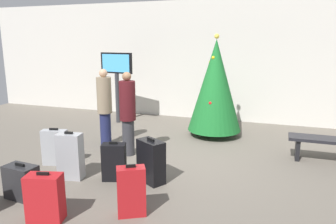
# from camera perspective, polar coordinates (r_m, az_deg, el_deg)

# --- Properties ---
(ground_plane) EXTENTS (16.00, 16.00, 0.00)m
(ground_plane) POSITION_cam_1_polar(r_m,az_deg,el_deg) (6.51, 2.29, -8.40)
(ground_plane) COLOR #665E54
(back_wall) EXTENTS (16.00, 0.20, 3.50)m
(back_wall) POSITION_cam_1_polar(r_m,az_deg,el_deg) (9.69, 8.83, 8.92)
(back_wall) COLOR beige
(back_wall) RESTS_ON ground_plane
(holiday_tree) EXTENTS (1.30, 1.30, 2.49)m
(holiday_tree) POSITION_cam_1_polar(r_m,az_deg,el_deg) (7.92, 8.38, 4.66)
(holiday_tree) COLOR #4C3319
(holiday_tree) RESTS_ON ground_plane
(flight_info_kiosk) EXTENTS (1.02, 0.23, 2.01)m
(flight_info_kiosk) POSITION_cam_1_polar(r_m,az_deg,el_deg) (9.28, -9.09, 6.83)
(flight_info_kiosk) COLOR #333338
(flight_info_kiosk) RESTS_ON ground_plane
(waiting_bench) EXTENTS (1.49, 0.44, 0.48)m
(waiting_bench) POSITION_cam_1_polar(r_m,az_deg,el_deg) (6.99, 26.63, -5.15)
(waiting_bench) COLOR black
(waiting_bench) RESTS_ON ground_plane
(traveller_0) EXTENTS (0.44, 0.44, 1.73)m
(traveller_0) POSITION_cam_1_polar(r_m,az_deg,el_deg) (7.31, -11.17, 1.14)
(traveller_0) COLOR #1E234C
(traveller_0) RESTS_ON ground_plane
(traveller_1) EXTENTS (0.41, 0.41, 1.72)m
(traveller_1) POSITION_cam_1_polar(r_m,az_deg,el_deg) (6.57, -7.16, 0.01)
(traveller_1) COLOR #333338
(traveller_1) RESTS_ON ground_plane
(suitcase_0) EXTENTS (0.45, 0.34, 0.67)m
(suitcase_0) POSITION_cam_1_polar(r_m,az_deg,el_deg) (5.58, -9.54, -8.71)
(suitcase_0) COLOR black
(suitcase_0) RESTS_ON ground_plane
(suitcase_1) EXTENTS (0.52, 0.32, 0.55)m
(suitcase_1) POSITION_cam_1_polar(r_m,az_deg,el_deg) (5.37, -24.52, -11.23)
(suitcase_1) COLOR #232326
(suitcase_1) RESTS_ON ground_plane
(suitcase_2) EXTENTS (0.50, 0.30, 0.72)m
(suitcase_2) POSITION_cam_1_polar(r_m,az_deg,el_deg) (6.51, -19.38, -5.93)
(suitcase_2) COLOR #9EA0A5
(suitcase_2) RESTS_ON ground_plane
(suitcase_3) EXTENTS (0.51, 0.36, 0.68)m
(suitcase_3) POSITION_cam_1_polar(r_m,az_deg,el_deg) (4.62, -20.97, -14.02)
(suitcase_3) COLOR #B2191E
(suitcase_3) RESTS_ON ground_plane
(suitcase_4) EXTENTS (0.45, 0.30, 0.83)m
(suitcase_4) POSITION_cam_1_polar(r_m,az_deg,el_deg) (5.77, -16.93, -7.51)
(suitcase_4) COLOR #9EA0A5
(suitcase_4) RESTS_ON ground_plane
(suitcase_5) EXTENTS (0.43, 0.36, 0.72)m
(suitcase_5) POSITION_cam_1_polar(r_m,az_deg,el_deg) (4.47, -6.52, -13.80)
(suitcase_5) COLOR #B2191E
(suitcase_5) RESTS_ON ground_plane
(suitcase_6) EXTENTS (0.55, 0.48, 0.76)m
(suitcase_6) POSITION_cam_1_polar(r_m,az_deg,el_deg) (5.41, -3.03, -8.72)
(suitcase_6) COLOR black
(suitcase_6) RESTS_ON ground_plane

